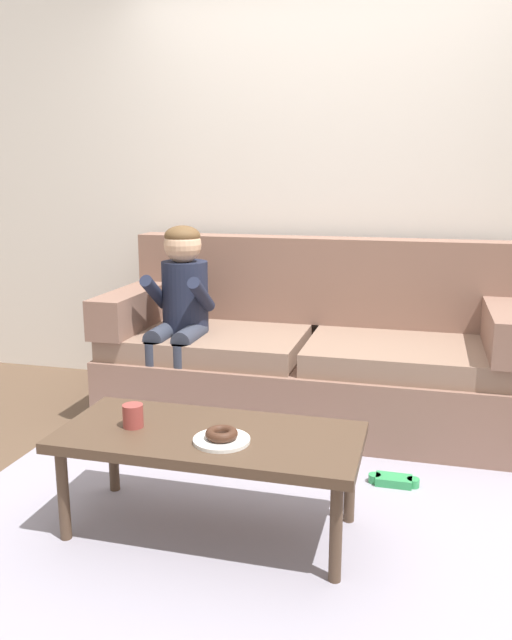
{
  "coord_description": "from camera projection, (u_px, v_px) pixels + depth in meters",
  "views": [
    {
      "loc": [
        0.6,
        -2.64,
        1.37
      ],
      "look_at": [
        -0.21,
        0.45,
        0.65
      ],
      "focal_mm": 36.15,
      "sensor_mm": 36.0,
      "label": 1
    }
  ],
  "objects": [
    {
      "name": "mug",
      "position": [
        133.0,
        416.0,
        2.49
      ],
      "size": [
        0.08,
        0.08,
        0.09
      ],
      "primitive_type": "cylinder",
      "color": "#993D38",
      "rests_on": "coffee_table"
    },
    {
      "name": "ground",
      "position": [
        276.0,
        482.0,
        2.95
      ],
      "size": [
        10.0,
        10.0,
        0.0
      ],
      "primitive_type": "plane",
      "color": "brown"
    },
    {
      "name": "toy_controller",
      "position": [
        394.0,
        482.0,
        2.89
      ],
      "size": [
        0.23,
        0.09,
        0.05
      ],
      "rotation": [
        0.0,
        0.0,
        0.0
      ],
      "color": "#339E56",
      "rests_on": "ground"
    },
    {
      "name": "wall_back",
      "position": [
        328.0,
        170.0,
        3.96
      ],
      "size": [
        8.0,
        0.1,
        2.8
      ],
      "primitive_type": "cube",
      "color": "silver",
      "rests_on": "ground"
    },
    {
      "name": "person_child",
      "position": [
        180.0,
        304.0,
        3.58
      ],
      "size": [
        0.34,
        0.58,
        1.1
      ],
      "color": "#1E2338",
      "rests_on": "ground"
    },
    {
      "name": "couch",
      "position": [
        309.0,
        357.0,
        3.68
      ],
      "size": [
        2.26,
        0.9,
        1.01
      ],
      "color": "#846051",
      "rests_on": "ground"
    },
    {
      "name": "plate",
      "position": [
        222.0,
        440.0,
        2.35
      ],
      "size": [
        0.21,
        0.21,
        0.01
      ],
      "primitive_type": "cylinder",
      "color": "white",
      "rests_on": "coffee_table"
    },
    {
      "name": "coffee_table",
      "position": [
        209.0,
        443.0,
        2.45
      ],
      "size": [
        1.15,
        0.53,
        0.42
      ],
      "color": "#4C3828",
      "rests_on": "ground"
    },
    {
      "name": "donut",
      "position": [
        222.0,
        434.0,
        2.35
      ],
      "size": [
        0.14,
        0.14,
        0.04
      ],
      "primitive_type": "torus",
      "rotation": [
        0.0,
        0.0,
        2.97
      ],
      "color": "#422619",
      "rests_on": "plate"
    },
    {
      "name": "area_rug",
      "position": [
        262.0,
        507.0,
        2.71
      ],
      "size": [
        2.53,
        2.08,
        0.01
      ],
      "primitive_type": "cube",
      "color": "#9993A3",
      "rests_on": "ground"
    }
  ]
}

